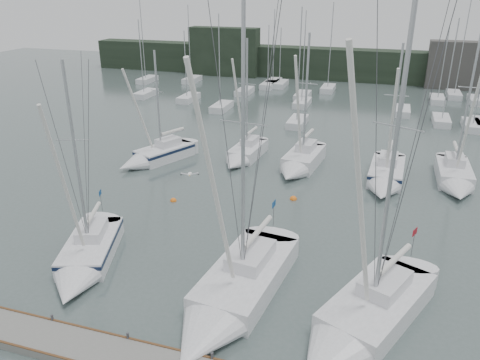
{
  "coord_description": "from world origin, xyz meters",
  "views": [
    {
      "loc": [
        7.72,
        -18.17,
        14.99
      ],
      "look_at": [
        0.35,
        5.0,
        4.7
      ],
      "focal_mm": 35.0,
      "sensor_mm": 36.0,
      "label": 1
    }
  ],
  "objects_px": {
    "sailboat_near_right": "(357,327)",
    "sailboat_mid_e": "(455,180)",
    "sailboat_mid_a": "(153,157)",
    "sailboat_mid_c": "(299,164)",
    "buoy_c": "(173,201)",
    "sailboat_near_center": "(228,302)",
    "buoy_b": "(293,199)",
    "sailboat_near_left": "(84,261)",
    "sailboat_mid_b": "(243,155)",
    "sailboat_mid_d": "(385,178)"
  },
  "relations": [
    {
      "from": "sailboat_mid_e",
      "to": "buoy_c",
      "type": "xyz_separation_m",
      "value": [
        -20.21,
        -9.25,
        -0.59
      ]
    },
    {
      "from": "sailboat_mid_d",
      "to": "sailboat_near_left",
      "type": "bearing_deg",
      "value": -129.05
    },
    {
      "from": "sailboat_near_center",
      "to": "sailboat_mid_e",
      "type": "height_order",
      "value": "sailboat_near_center"
    },
    {
      "from": "sailboat_mid_b",
      "to": "sailboat_mid_d",
      "type": "bearing_deg",
      "value": -3.43
    },
    {
      "from": "sailboat_mid_c",
      "to": "sailboat_mid_e",
      "type": "height_order",
      "value": "sailboat_mid_e"
    },
    {
      "from": "sailboat_mid_a",
      "to": "sailboat_mid_d",
      "type": "relative_size",
      "value": 0.9
    },
    {
      "from": "sailboat_mid_d",
      "to": "buoy_b",
      "type": "xyz_separation_m",
      "value": [
        -6.44,
        -4.91,
        -0.6
      ]
    },
    {
      "from": "sailboat_mid_e",
      "to": "sailboat_mid_c",
      "type": "bearing_deg",
      "value": -178.93
    },
    {
      "from": "sailboat_mid_b",
      "to": "sailboat_mid_e",
      "type": "xyz_separation_m",
      "value": [
        17.82,
        -0.41,
        0.06
      ]
    },
    {
      "from": "sailboat_mid_e",
      "to": "buoy_b",
      "type": "relative_size",
      "value": 24.04
    },
    {
      "from": "sailboat_mid_a",
      "to": "sailboat_mid_b",
      "type": "height_order",
      "value": "sailboat_mid_b"
    },
    {
      "from": "buoy_c",
      "to": "sailboat_mid_e",
      "type": "bearing_deg",
      "value": 24.59
    },
    {
      "from": "sailboat_near_left",
      "to": "sailboat_mid_a",
      "type": "height_order",
      "value": "sailboat_near_left"
    },
    {
      "from": "sailboat_mid_a",
      "to": "sailboat_mid_c",
      "type": "distance_m",
      "value": 13.03
    },
    {
      "from": "sailboat_mid_a",
      "to": "sailboat_mid_e",
      "type": "height_order",
      "value": "sailboat_mid_e"
    },
    {
      "from": "sailboat_near_left",
      "to": "buoy_b",
      "type": "xyz_separation_m",
      "value": [
        9.35,
        12.74,
        -0.54
      ]
    },
    {
      "from": "sailboat_near_left",
      "to": "sailboat_mid_e",
      "type": "bearing_deg",
      "value": 23.12
    },
    {
      "from": "sailboat_mid_a",
      "to": "sailboat_mid_b",
      "type": "relative_size",
      "value": 0.93
    },
    {
      "from": "sailboat_mid_c",
      "to": "sailboat_mid_a",
      "type": "bearing_deg",
      "value": -164.24
    },
    {
      "from": "sailboat_near_right",
      "to": "sailboat_mid_a",
      "type": "relative_size",
      "value": 1.55
    },
    {
      "from": "sailboat_near_right",
      "to": "buoy_c",
      "type": "height_order",
      "value": "sailboat_near_right"
    },
    {
      "from": "sailboat_near_left",
      "to": "sailboat_near_center",
      "type": "height_order",
      "value": "sailboat_near_center"
    },
    {
      "from": "sailboat_near_center",
      "to": "sailboat_near_right",
      "type": "bearing_deg",
      "value": 6.97
    },
    {
      "from": "sailboat_mid_d",
      "to": "buoy_b",
      "type": "bearing_deg",
      "value": -139.91
    },
    {
      "from": "sailboat_near_right",
      "to": "sailboat_mid_e",
      "type": "relative_size",
      "value": 1.27
    },
    {
      "from": "buoy_c",
      "to": "sailboat_near_center",
      "type": "bearing_deg",
      "value": -53.4
    },
    {
      "from": "sailboat_mid_a",
      "to": "sailboat_mid_e",
      "type": "bearing_deg",
      "value": 29.95
    },
    {
      "from": "sailboat_near_left",
      "to": "sailboat_mid_e",
      "type": "height_order",
      "value": "sailboat_mid_e"
    },
    {
      "from": "sailboat_near_center",
      "to": "sailboat_mid_e",
      "type": "distance_m",
      "value": 23.45
    },
    {
      "from": "sailboat_near_left",
      "to": "buoy_c",
      "type": "xyz_separation_m",
      "value": [
        0.9,
        9.75,
        -0.54
      ]
    },
    {
      "from": "sailboat_mid_a",
      "to": "buoy_b",
      "type": "bearing_deg",
      "value": 8.78
    },
    {
      "from": "sailboat_near_right",
      "to": "sailboat_mid_c",
      "type": "relative_size",
      "value": 1.34
    },
    {
      "from": "sailboat_near_left",
      "to": "sailboat_near_right",
      "type": "relative_size",
      "value": 0.76
    },
    {
      "from": "sailboat_mid_a",
      "to": "sailboat_mid_d",
      "type": "height_order",
      "value": "sailboat_mid_d"
    },
    {
      "from": "sailboat_near_left",
      "to": "buoy_b",
      "type": "distance_m",
      "value": 15.81
    },
    {
      "from": "sailboat_mid_a",
      "to": "sailboat_mid_d",
      "type": "xyz_separation_m",
      "value": [
        20.03,
        1.1,
        0.01
      ]
    },
    {
      "from": "sailboat_mid_a",
      "to": "buoy_c",
      "type": "bearing_deg",
      "value": -28.47
    },
    {
      "from": "buoy_c",
      "to": "sailboat_mid_a",
      "type": "bearing_deg",
      "value": 127.1
    },
    {
      "from": "sailboat_near_left",
      "to": "sailboat_mid_e",
      "type": "relative_size",
      "value": 0.96
    },
    {
      "from": "sailboat_mid_d",
      "to": "sailboat_mid_e",
      "type": "xyz_separation_m",
      "value": [
        5.32,
        1.35,
        -0.01
      ]
    },
    {
      "from": "sailboat_mid_d",
      "to": "buoy_c",
      "type": "bearing_deg",
      "value": -149.3
    },
    {
      "from": "sailboat_mid_c",
      "to": "buoy_c",
      "type": "distance_m",
      "value": 11.81
    },
    {
      "from": "sailboat_mid_b",
      "to": "sailboat_mid_c",
      "type": "xyz_separation_m",
      "value": [
        5.33,
        -0.74,
        0.09
      ]
    },
    {
      "from": "sailboat_near_center",
      "to": "sailboat_mid_c",
      "type": "relative_size",
      "value": 1.28
    },
    {
      "from": "sailboat_near_center",
      "to": "buoy_c",
      "type": "height_order",
      "value": "sailboat_near_center"
    },
    {
      "from": "sailboat_near_left",
      "to": "sailboat_mid_a",
      "type": "bearing_deg",
      "value": 85.52
    },
    {
      "from": "sailboat_near_left",
      "to": "buoy_c",
      "type": "bearing_deg",
      "value": 65.88
    },
    {
      "from": "buoy_b",
      "to": "buoy_c",
      "type": "relative_size",
      "value": 1.13
    },
    {
      "from": "buoy_c",
      "to": "sailboat_near_left",
      "type": "bearing_deg",
      "value": -95.25
    },
    {
      "from": "sailboat_near_right",
      "to": "sailboat_mid_e",
      "type": "xyz_separation_m",
      "value": [
        6.03,
        19.97,
        -0.01
      ]
    }
  ]
}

